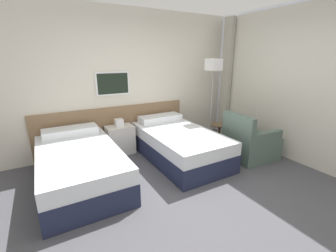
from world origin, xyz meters
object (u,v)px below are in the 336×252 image
object	(u,v)px
bed_near_window	(178,144)
floor_lamp	(213,71)
nightstand	(120,139)
bed_near_door	(80,165)
side_table	(219,132)
armchair	(249,144)

from	to	relation	value
bed_near_window	floor_lamp	world-z (taller)	floor_lamp
nightstand	floor_lamp	distance (m)	2.34
bed_near_door	floor_lamp	bearing A→B (deg)	8.49
floor_lamp	side_table	world-z (taller)	floor_lamp
bed_near_door	floor_lamp	distance (m)	3.12
floor_lamp	armchair	world-z (taller)	floor_lamp
nightstand	bed_near_window	bearing A→B (deg)	-40.86
bed_near_door	bed_near_window	size ratio (longest dim) A/B	1.00
nightstand	side_table	world-z (taller)	nightstand
armchair	side_table	bearing A→B (deg)	21.47
bed_near_window	nightstand	distance (m)	1.14
nightstand	armchair	size ratio (longest dim) A/B	0.80
nightstand	floor_lamp	bearing A→B (deg)	-9.42
nightstand	armchair	bearing A→B (deg)	-34.60
bed_near_window	nightstand	size ratio (longest dim) A/B	2.83
nightstand	bed_near_door	bearing A→B (deg)	-139.14
floor_lamp	side_table	size ratio (longest dim) A/B	3.39
bed_near_window	side_table	bearing A→B (deg)	-1.66
nightstand	armchair	world-z (taller)	armchair
bed_near_door	armchair	distance (m)	2.94
bed_near_door	side_table	xyz separation A→B (m)	(2.68, -0.03, 0.08)
bed_near_door	armchair	bearing A→B (deg)	-12.55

